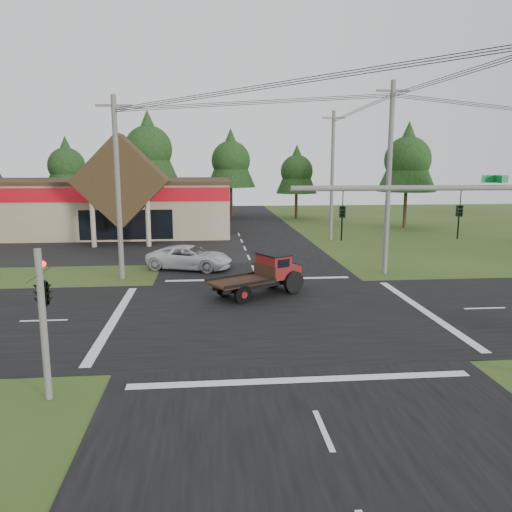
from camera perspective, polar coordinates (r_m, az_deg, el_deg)
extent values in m
plane|color=#344619|center=(22.62, 1.98, -6.72)|extent=(120.00, 120.00, 0.00)
cube|color=black|center=(22.62, 1.98, -6.69)|extent=(12.00, 120.00, 0.02)
cube|color=black|center=(22.62, 1.98, -6.69)|extent=(120.00, 12.00, 0.02)
cube|color=black|center=(42.49, -20.58, 0.75)|extent=(28.00, 14.00, 0.02)
cube|color=tan|center=(53.27, -19.79, 5.33)|extent=(30.00, 15.00, 5.00)
cube|color=#342515|center=(53.13, -19.96, 8.07)|extent=(30.40, 15.40, 0.30)
cube|color=maroon|center=(45.90, -22.22, 6.46)|extent=(30.00, 0.12, 1.20)
cube|color=#342515|center=(43.56, -15.04, 8.28)|extent=(7.78, 4.00, 7.78)
cylinder|color=tan|center=(42.55, -18.13, 3.62)|extent=(0.40, 0.40, 4.00)
cylinder|color=tan|center=(41.80, -12.23, 3.78)|extent=(0.40, 0.40, 4.00)
cube|color=black|center=(44.80, -14.61, 3.47)|extent=(8.00, 0.08, 2.60)
cylinder|color=#595651|center=(15.31, 19.08, 7.37)|extent=(8.00, 0.16, 0.16)
imported|color=black|center=(15.82, 22.18, 3.61)|extent=(0.16, 0.20, 1.00)
imported|color=black|center=(14.54, 9.82, 3.69)|extent=(0.16, 0.20, 1.00)
cube|color=#0C6626|center=(16.22, 25.65, 7.94)|extent=(0.80, 0.04, 0.22)
cylinder|color=#595651|center=(15.37, -23.13, -7.33)|extent=(0.20, 0.20, 4.40)
imported|color=black|center=(15.19, -23.31, -1.70)|extent=(0.53, 2.48, 1.00)
sphere|color=#FF0C0C|center=(15.29, -23.19, -0.85)|extent=(0.18, 0.18, 0.18)
cylinder|color=#595651|center=(29.93, -15.50, 7.34)|extent=(0.30, 0.30, 10.50)
cube|color=#595651|center=(30.07, -15.95, 16.22)|extent=(2.00, 0.12, 0.12)
cylinder|color=#595651|center=(31.37, 14.93, 8.41)|extent=(0.30, 0.30, 11.50)
cube|color=#595651|center=(31.64, 15.39, 17.76)|extent=(2.00, 0.12, 0.12)
cylinder|color=#595651|center=(44.77, 8.70, 8.95)|extent=(0.30, 0.30, 11.20)
cube|color=#595651|center=(44.93, 8.88, 15.33)|extent=(2.00, 0.12, 0.12)
cylinder|color=#332316|center=(65.91, -20.57, 5.49)|extent=(0.36, 0.36, 3.50)
cone|color=black|center=(65.73, -20.86, 9.88)|extent=(5.60, 5.60, 6.60)
sphere|color=black|center=(65.73, -20.84, 9.61)|extent=(4.40, 4.40, 4.40)
cylinder|color=#332316|center=(63.00, -11.99, 6.21)|extent=(0.36, 0.36, 4.55)
cone|color=black|center=(62.89, -12.22, 12.18)|extent=(7.28, 7.28, 8.58)
sphere|color=black|center=(62.88, -12.20, 11.82)|extent=(5.72, 5.72, 5.72)
cylinder|color=#332316|center=(63.67, -2.85, 6.15)|extent=(0.36, 0.36, 3.85)
cone|color=black|center=(63.50, -2.89, 11.15)|extent=(6.16, 6.16, 7.26)
sphere|color=black|center=(63.50, -2.89, 10.85)|extent=(4.84, 4.84, 4.84)
cylinder|color=#332316|center=(62.58, 4.61, 5.73)|extent=(0.36, 0.36, 3.15)
cone|color=black|center=(62.38, 4.67, 9.89)|extent=(5.04, 5.04, 5.94)
sphere|color=black|center=(62.38, 4.67, 9.64)|extent=(3.96, 3.96, 3.96)
cylinder|color=#332316|center=(55.68, 16.66, 5.11)|extent=(0.36, 0.36, 3.85)
cone|color=black|center=(55.49, 16.96, 10.83)|extent=(6.16, 6.16, 7.26)
sphere|color=black|center=(55.48, 16.94, 10.49)|extent=(4.84, 4.84, 4.84)
imported|color=silver|center=(32.44, -7.57, -0.16)|extent=(5.95, 4.12, 1.51)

